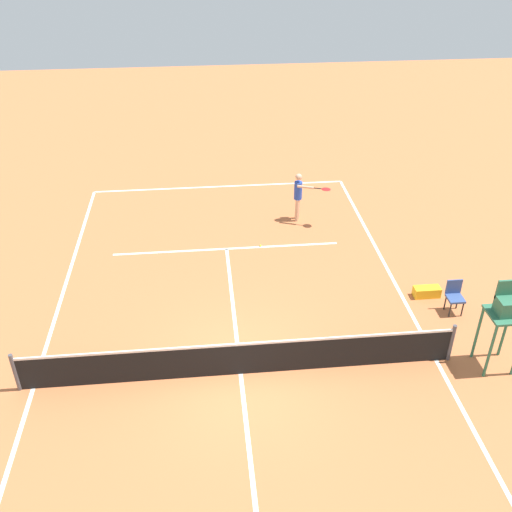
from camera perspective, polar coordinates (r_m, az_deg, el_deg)
ground_plane at (r=14.35m, az=-1.53°, el=-11.51°), size 60.00×60.00×0.00m
court_lines at (r=14.35m, az=-1.53°, el=-11.50°), size 9.92×21.44×0.01m
tennis_net at (r=14.02m, az=-1.56°, el=-10.04°), size 10.52×0.10×1.07m
player_serving at (r=20.33m, az=4.30°, el=6.22°), size 1.20×0.93×1.77m
tennis_ball at (r=19.12m, az=0.45°, el=1.03°), size 0.07×0.07×0.07m
umpire_chair at (r=14.74m, az=23.34°, el=-5.18°), size 0.80×0.80×2.41m
courtside_chair_mid at (r=16.85m, az=18.98°, el=-3.68°), size 0.44×0.46×0.95m
equipment_bag at (r=17.44m, az=16.47°, el=-3.40°), size 0.76×0.32×0.30m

